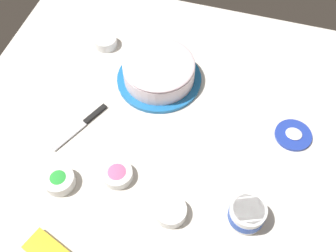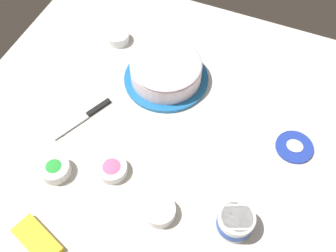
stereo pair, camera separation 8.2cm
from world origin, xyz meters
name	(u,v)px [view 1 (the left image)]	position (x,y,z in m)	size (l,w,h in m)	color
ground_plane	(173,164)	(0.00, 0.00, 0.00)	(1.54, 1.54, 0.00)	silver
frosted_cake	(159,71)	(0.15, -0.32, 0.05)	(0.31, 0.31, 0.10)	#1E6BB2
frosting_tub	(247,213)	(-0.25, 0.12, 0.04)	(0.11, 0.11, 0.07)	white
frosting_tub_lid	(293,135)	(-0.36, -0.21, 0.01)	(0.12, 0.12, 0.02)	#233DAD
spreading_knife	(85,123)	(0.33, -0.06, 0.01)	(0.12, 0.22, 0.01)	silver
sprinkle_bowl_pink	(117,174)	(0.15, 0.09, 0.02)	(0.10, 0.10, 0.04)	white
sprinkle_bowl_yellow	(105,42)	(0.40, -0.43, 0.02)	(0.09, 0.09, 0.04)	white
sprinkle_bowl_rainbow	(171,211)	(-0.04, 0.16, 0.02)	(0.10, 0.10, 0.04)	white
sprinkle_bowl_green	(59,180)	(0.32, 0.16, 0.02)	(0.10, 0.10, 0.04)	white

